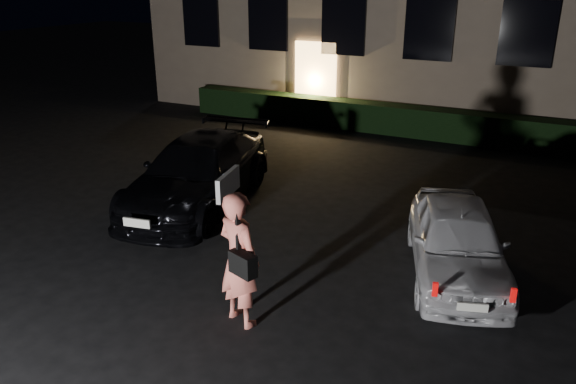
% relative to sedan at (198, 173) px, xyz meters
% --- Properties ---
extents(ground, '(80.00, 80.00, 0.00)m').
position_rel_sedan_xyz_m(ground, '(2.72, -3.28, -0.67)').
color(ground, black).
rests_on(ground, ground).
extents(hedge, '(15.00, 0.70, 0.85)m').
position_rel_sedan_xyz_m(hedge, '(2.72, 7.22, -0.25)').
color(hedge, black).
rests_on(hedge, ground).
extents(sedan, '(2.68, 4.91, 1.35)m').
position_rel_sedan_xyz_m(sedan, '(0.00, 0.00, 0.00)').
color(sedan, black).
rests_on(sedan, ground).
extents(hatch, '(2.37, 3.69, 1.17)m').
position_rel_sedan_xyz_m(hatch, '(5.34, -0.65, -0.09)').
color(hatch, silver).
rests_on(hatch, ground).
extents(man, '(0.81, 0.68, 1.91)m').
position_rel_sedan_xyz_m(man, '(2.98, -3.29, 0.28)').
color(man, '#DE6D5E').
rests_on(man, ground).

